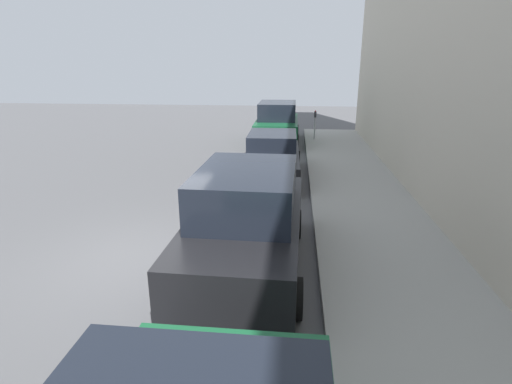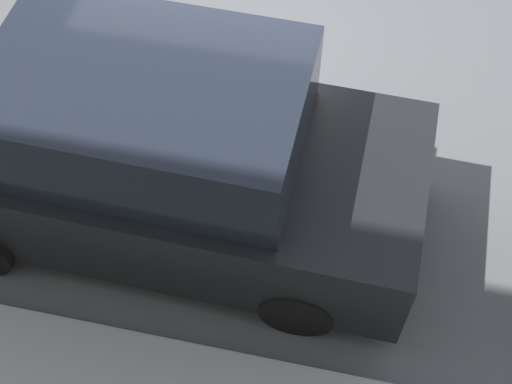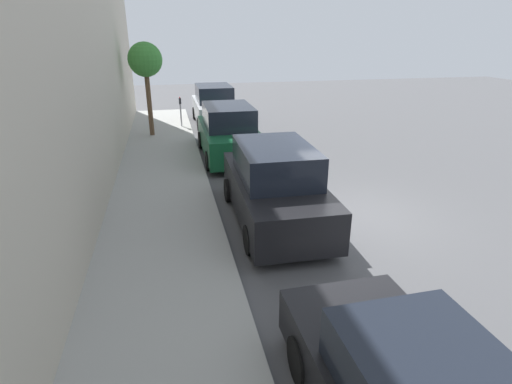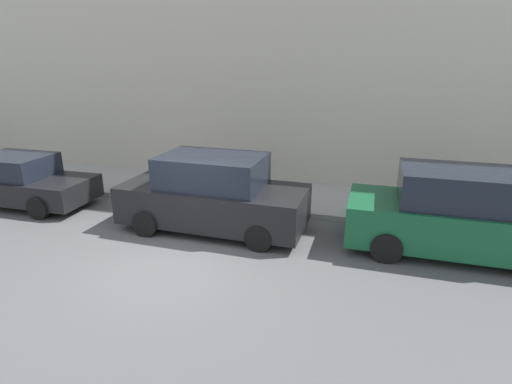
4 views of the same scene
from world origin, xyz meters
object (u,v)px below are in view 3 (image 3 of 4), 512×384
at_px(parked_suv_nearest, 214,106).
at_px(parking_meter_near, 180,108).
at_px(parked_suv_second, 229,133).
at_px(street_tree, 145,61).
at_px(parked_suv_third, 275,186).

distance_m(parked_suv_nearest, parking_meter_near, 1.98).
distance_m(parked_suv_second, street_tree, 5.32).
bearing_deg(parked_suv_second, parked_suv_nearest, -91.93).
bearing_deg(parked_suv_nearest, parked_suv_third, 90.20).
relative_size(parked_suv_third, parking_meter_near, 3.41).
bearing_deg(parked_suv_second, parked_suv_third, 92.44).
bearing_deg(street_tree, parked_suv_second, 128.67).
bearing_deg(parked_suv_second, street_tree, -51.33).
bearing_deg(parked_suv_third, street_tree, -71.39).
height_order(parked_suv_nearest, parked_suv_second, same).
height_order(parked_suv_nearest, parking_meter_near, parked_suv_nearest).
bearing_deg(street_tree, parked_suv_third, 108.61).
height_order(parked_suv_third, street_tree, street_tree).
distance_m(parking_meter_near, street_tree, 3.13).
bearing_deg(parked_suv_nearest, parking_meter_near, 26.50).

